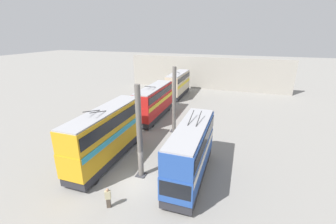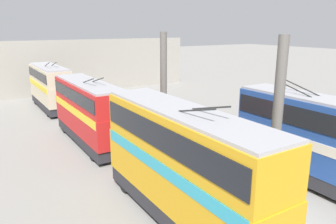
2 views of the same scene
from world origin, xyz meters
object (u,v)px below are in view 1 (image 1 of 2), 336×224
at_px(bus_left_near, 191,150).
at_px(person_aisle_midway, 176,137).
at_px(bus_right_near, 106,132).
at_px(person_aisle_foreground, 108,197).
at_px(oil_drum, 184,142).
at_px(bus_right_mid, 154,100).
at_px(bus_right_far, 178,83).

bearing_deg(bus_left_near, person_aisle_midway, 27.51).
height_order(bus_left_near, bus_right_near, bus_right_near).
height_order(bus_left_near, person_aisle_midway, bus_left_near).
height_order(person_aisle_foreground, oil_drum, person_aisle_foreground).
distance_m(bus_right_near, oil_drum, 8.88).
distance_m(bus_left_near, bus_right_mid, 15.67).
height_order(bus_right_mid, person_aisle_midway, bus_right_mid).
xyz_separation_m(bus_right_far, oil_drum, (-20.15, -6.50, -2.28)).
height_order(person_aisle_foreground, person_aisle_midway, person_aisle_foreground).
relative_size(person_aisle_foreground, oil_drum, 1.98).
bearing_deg(oil_drum, person_aisle_foreground, 166.13).
distance_m(bus_right_far, person_aisle_midway, 20.77).
height_order(bus_right_near, person_aisle_midway, bus_right_near).
height_order(bus_left_near, bus_right_far, bus_left_near).
bearing_deg(bus_right_far, person_aisle_foreground, -173.26).
distance_m(bus_right_near, person_aisle_foreground, 7.26).
xyz_separation_m(bus_right_mid, person_aisle_foreground, (-18.48, -3.71, -1.86)).
relative_size(person_aisle_foreground, person_aisle_midway, 1.06).
height_order(bus_right_near, person_aisle_foreground, bus_right_near).
height_order(bus_right_near, bus_right_mid, bus_right_near).
xyz_separation_m(bus_left_near, person_aisle_midway, (6.07, 3.16, -2.04)).
xyz_separation_m(bus_left_near, bus_right_far, (26.02, 8.64, -0.16)).
bearing_deg(bus_right_far, person_aisle_midway, -164.65).
distance_m(bus_right_mid, bus_right_far, 12.95).
xyz_separation_m(bus_left_near, bus_right_mid, (13.07, 8.64, -0.12)).
relative_size(bus_right_mid, person_aisle_foreground, 6.02).
bearing_deg(person_aisle_midway, bus_right_mid, 31.50).
bearing_deg(bus_right_mid, bus_left_near, -146.55).
xyz_separation_m(bus_right_mid, oil_drum, (-7.20, -6.50, -2.33)).
bearing_deg(bus_left_near, bus_right_far, 18.36).
distance_m(bus_left_near, bus_right_near, 8.65).
relative_size(bus_right_near, bus_right_far, 1.15).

